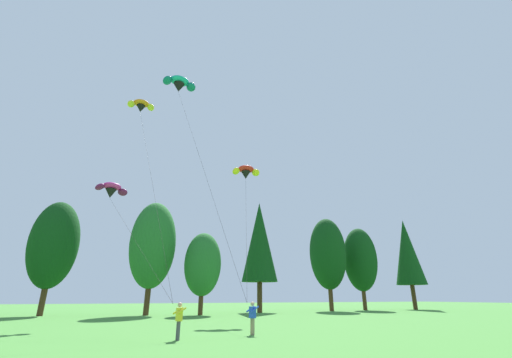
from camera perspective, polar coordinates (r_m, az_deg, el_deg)
The scene contains 13 objects.
treeline_tree_d at distance 45.02m, azimuth -31.45°, elevation -9.57°, with size 5.20×5.20×12.59m.
treeline_tree_e at distance 41.78m, azimuth -17.34°, elevation -10.73°, with size 5.27×5.27×12.85m.
treeline_tree_f at distance 40.82m, azimuth -9.16°, elevation -14.26°, with size 4.30×4.30×9.25m.
treeline_tree_g at distance 47.01m, azimuth 0.60°, elevation -10.66°, with size 4.85×4.85×14.79m.
treeline_tree_h at distance 53.01m, azimuth 12.25°, elevation -12.41°, with size 5.46×5.46×13.56m.
treeline_tree_i at distance 57.61m, azimuth 17.52°, elevation -13.05°, with size 5.22×5.22×12.67m.
treeline_tree_j at distance 63.23m, azimuth 24.58°, elevation -11.33°, with size 4.83×4.83×14.66m.
kite_flyer_near at distance 17.73m, azimuth -13.12°, elevation -22.23°, with size 0.60×0.63×1.69m.
kite_flyer_mid at distance 19.68m, azimuth -0.61°, elevation -22.39°, with size 0.62×0.65×1.69m.
parafoil_kite_high_magenta at distance 31.45m, azimuth -23.64°, elevation -1.69°, with size 5.70×13.80×9.81m.
parafoil_kite_mid_red_yellow at distance 36.32m, azimuth -1.75°, elevation 1.22°, with size 6.26×14.41×14.04m.
parafoil_kite_far_orange at distance 44.49m, azimuth -19.20°, elevation 11.82°, with size 4.56×21.69×23.53m.
parafoil_kite_low_teal at distance 36.67m, azimuth -13.07°, elevation 15.66°, with size 5.27×12.43×22.02m.
Camera 1 is at (-5.19, 3.60, 1.95)m, focal length 23.22 mm.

